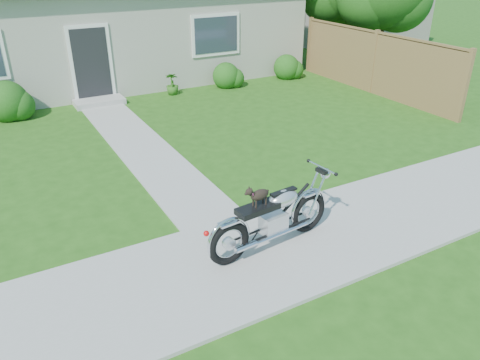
{
  "coord_description": "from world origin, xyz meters",
  "views": [
    {
      "loc": [
        -4.37,
        -4.87,
        4.1
      ],
      "look_at": [
        -1.08,
        1.0,
        0.75
      ],
      "focal_mm": 35.0,
      "sensor_mm": 36.0,
      "label": 1
    }
  ],
  "objects_px": {
    "potted_plant_right": "(172,84)",
    "motorcycle_with_dog": "(274,217)",
    "fence": "(374,62)",
    "house": "(110,11)",
    "potted_plant_left": "(4,105)"
  },
  "relations": [
    {
      "from": "house",
      "to": "motorcycle_with_dog",
      "type": "distance_m",
      "value": 12.08
    },
    {
      "from": "house",
      "to": "motorcycle_with_dog",
      "type": "bearing_deg",
      "value": -94.93
    },
    {
      "from": "potted_plant_left",
      "to": "potted_plant_right",
      "type": "distance_m",
      "value": 4.74
    },
    {
      "from": "potted_plant_right",
      "to": "motorcycle_with_dog",
      "type": "relative_size",
      "value": 0.3
    },
    {
      "from": "potted_plant_right",
      "to": "house",
      "type": "bearing_deg",
      "value": 102.34
    },
    {
      "from": "house",
      "to": "potted_plant_left",
      "type": "height_order",
      "value": "house"
    },
    {
      "from": "house",
      "to": "potted_plant_left",
      "type": "bearing_deg",
      "value": -139.18
    },
    {
      "from": "house",
      "to": "fence",
      "type": "distance_m",
      "value": 8.96
    },
    {
      "from": "fence",
      "to": "potted_plant_left",
      "type": "bearing_deg",
      "value": 164.78
    },
    {
      "from": "potted_plant_right",
      "to": "motorcycle_with_dog",
      "type": "distance_m",
      "value": 8.67
    },
    {
      "from": "fence",
      "to": "motorcycle_with_dog",
      "type": "bearing_deg",
      "value": -142.21
    },
    {
      "from": "potted_plant_right",
      "to": "fence",
      "type": "bearing_deg",
      "value": -26.78
    },
    {
      "from": "fence",
      "to": "potted_plant_left",
      "type": "relative_size",
      "value": 8.65
    },
    {
      "from": "house",
      "to": "potted_plant_right",
      "type": "bearing_deg",
      "value": -77.66
    },
    {
      "from": "fence",
      "to": "potted_plant_right",
      "type": "height_order",
      "value": "fence"
    }
  ]
}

